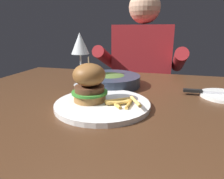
{
  "coord_description": "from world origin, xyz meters",
  "views": [
    {
      "loc": [
        0.09,
        -0.58,
        0.95
      ],
      "look_at": [
        -0.05,
        -0.05,
        0.78
      ],
      "focal_mm": 32.0,
      "sensor_mm": 36.0,
      "label": 1
    }
  ],
  "objects_px": {
    "soup_bowl": "(110,80)",
    "bread_plate": "(224,96)",
    "table_knife": "(208,92)",
    "wine_glass": "(80,46)",
    "diner_person": "(141,90)",
    "burger_sandwich": "(89,82)",
    "main_plate": "(103,104)"
  },
  "relations": [
    {
      "from": "main_plate",
      "to": "bread_plate",
      "type": "relative_size",
      "value": 1.83
    },
    {
      "from": "main_plate",
      "to": "table_knife",
      "type": "distance_m",
      "value": 0.36
    },
    {
      "from": "wine_glass",
      "to": "bread_plate",
      "type": "distance_m",
      "value": 0.53
    },
    {
      "from": "main_plate",
      "to": "burger_sandwich",
      "type": "height_order",
      "value": "burger_sandwich"
    },
    {
      "from": "diner_person",
      "to": "burger_sandwich",
      "type": "bearing_deg",
      "value": -94.47
    },
    {
      "from": "burger_sandwich",
      "to": "diner_person",
      "type": "height_order",
      "value": "diner_person"
    },
    {
      "from": "main_plate",
      "to": "diner_person",
      "type": "relative_size",
      "value": 0.23
    },
    {
      "from": "bread_plate",
      "to": "soup_bowl",
      "type": "bearing_deg",
      "value": 173.85
    },
    {
      "from": "diner_person",
      "to": "bread_plate",
      "type": "bearing_deg",
      "value": -60.78
    },
    {
      "from": "soup_bowl",
      "to": "diner_person",
      "type": "xyz_separation_m",
      "value": [
        0.06,
        0.56,
        -0.2
      ]
    },
    {
      "from": "wine_glass",
      "to": "diner_person",
      "type": "distance_m",
      "value": 0.69
    },
    {
      "from": "burger_sandwich",
      "to": "bread_plate",
      "type": "height_order",
      "value": "burger_sandwich"
    },
    {
      "from": "table_knife",
      "to": "wine_glass",
      "type": "bearing_deg",
      "value": 177.76
    },
    {
      "from": "soup_bowl",
      "to": "bread_plate",
      "type": "bearing_deg",
      "value": -6.15
    },
    {
      "from": "main_plate",
      "to": "soup_bowl",
      "type": "height_order",
      "value": "soup_bowl"
    },
    {
      "from": "burger_sandwich",
      "to": "diner_person",
      "type": "relative_size",
      "value": 0.11
    },
    {
      "from": "burger_sandwich",
      "to": "table_knife",
      "type": "relative_size",
      "value": 0.65
    },
    {
      "from": "burger_sandwich",
      "to": "soup_bowl",
      "type": "distance_m",
      "value": 0.23
    },
    {
      "from": "main_plate",
      "to": "burger_sandwich",
      "type": "relative_size",
      "value": 2.14
    },
    {
      "from": "bread_plate",
      "to": "soup_bowl",
      "type": "distance_m",
      "value": 0.4
    },
    {
      "from": "wine_glass",
      "to": "diner_person",
      "type": "xyz_separation_m",
      "value": [
        0.17,
        0.58,
        -0.33
      ]
    },
    {
      "from": "bread_plate",
      "to": "diner_person",
      "type": "height_order",
      "value": "diner_person"
    },
    {
      "from": "bread_plate",
      "to": "table_knife",
      "type": "distance_m",
      "value": 0.05
    },
    {
      "from": "table_knife",
      "to": "bread_plate",
      "type": "bearing_deg",
      "value": 1.32
    },
    {
      "from": "burger_sandwich",
      "to": "soup_bowl",
      "type": "bearing_deg",
      "value": 90.31
    },
    {
      "from": "main_plate",
      "to": "table_knife",
      "type": "bearing_deg",
      "value": 30.45
    },
    {
      "from": "wine_glass",
      "to": "table_knife",
      "type": "xyz_separation_m",
      "value": [
        0.46,
        -0.02,
        -0.14
      ]
    },
    {
      "from": "burger_sandwich",
      "to": "table_knife",
      "type": "distance_m",
      "value": 0.39
    },
    {
      "from": "table_knife",
      "to": "main_plate",
      "type": "bearing_deg",
      "value": -149.55
    },
    {
      "from": "bread_plate",
      "to": "table_knife",
      "type": "relative_size",
      "value": 0.76
    },
    {
      "from": "bread_plate",
      "to": "diner_person",
      "type": "distance_m",
      "value": 0.71
    },
    {
      "from": "burger_sandwich",
      "to": "soup_bowl",
      "type": "xyz_separation_m",
      "value": [
        -0.0,
        0.22,
        -0.05
      ]
    }
  ]
}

